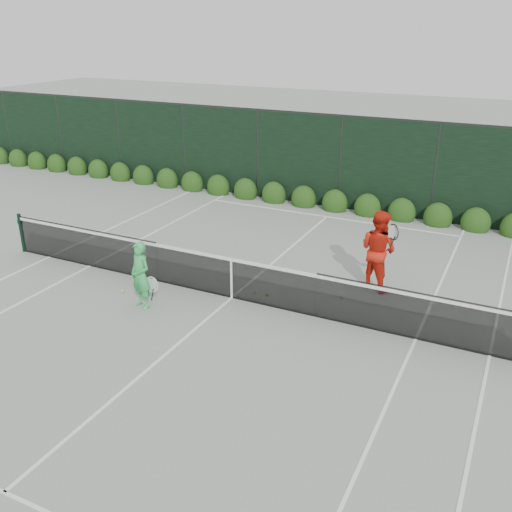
% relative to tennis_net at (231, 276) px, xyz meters
% --- Properties ---
extents(ground, '(80.00, 80.00, 0.00)m').
position_rel_tennis_net_xyz_m(ground, '(0.02, 0.00, -0.53)').
color(ground, gray).
rests_on(ground, ground).
extents(tennis_net, '(12.90, 0.10, 1.07)m').
position_rel_tennis_net_xyz_m(tennis_net, '(0.00, 0.00, 0.00)').
color(tennis_net, black).
rests_on(tennis_net, ground).
extents(player_woman, '(0.67, 0.50, 1.50)m').
position_rel_tennis_net_xyz_m(player_woman, '(-1.53, -1.22, 0.22)').
color(player_woman, green).
rests_on(player_woman, ground).
extents(player_man, '(1.13, 1.03, 1.89)m').
position_rel_tennis_net_xyz_m(player_man, '(2.79, 1.97, 0.42)').
color(player_man, red).
rests_on(player_man, ground).
extents(court_lines, '(11.03, 23.83, 0.01)m').
position_rel_tennis_net_xyz_m(court_lines, '(0.02, 0.00, -0.53)').
color(court_lines, white).
rests_on(court_lines, ground).
extents(windscreen_fence, '(32.00, 21.07, 3.06)m').
position_rel_tennis_net_xyz_m(windscreen_fence, '(0.02, -2.71, 0.98)').
color(windscreen_fence, black).
rests_on(windscreen_fence, ground).
extents(hedge_row, '(31.66, 0.65, 0.94)m').
position_rel_tennis_net_xyz_m(hedge_row, '(0.02, 7.15, -0.30)').
color(hedge_row, '#183B10').
rests_on(hedge_row, ground).
extents(tennis_balls, '(4.72, 1.98, 0.07)m').
position_rel_tennis_net_xyz_m(tennis_balls, '(0.25, 0.27, -0.50)').
color(tennis_balls, '#C9D830').
rests_on(tennis_balls, ground).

